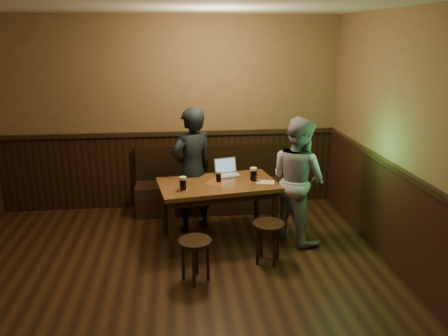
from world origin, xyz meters
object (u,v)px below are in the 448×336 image
object	(u,v)px
stool_left	(195,248)
pint_right	(253,174)
stool_right	(268,231)
laptop	(227,171)
pint_left	(183,184)
bench	(211,190)
pub_table	(218,190)
person_grey	(298,180)
person_suit	(192,170)
pint_mid	(219,176)

from	to	relation	value
stool_left	pint_right	distance (m)	1.32
stool_right	laptop	world-z (taller)	laptop
laptop	stool_right	bearing A→B (deg)	-84.32
pint_left	stool_left	bearing A→B (deg)	-82.05
bench	pint_left	distance (m)	1.43
bench	stool_left	distance (m)	2.00
stool_right	pint_left	world-z (taller)	pint_left
pub_table	pint_right	bearing A→B (deg)	-7.22
pint_right	person_grey	distance (m)	0.56
stool_right	laptop	size ratio (longest dim) A/B	1.38
stool_right	laptop	bearing A→B (deg)	110.99
bench	person_suit	world-z (taller)	person_suit
person_suit	person_grey	distance (m)	1.37
stool_left	pint_left	bearing A→B (deg)	97.95
bench	laptop	distance (m)	0.90
pub_table	pint_right	distance (m)	0.49
stool_right	pint_right	distance (m)	0.81
pint_left	pint_mid	xyz separation A→B (m)	(0.44, 0.26, -0.01)
pint_right	stool_right	bearing A→B (deg)	-84.37
pub_table	stool_left	bearing A→B (deg)	-118.32
pint_right	person_suit	size ratio (longest dim) A/B	0.11
laptop	pint_right	bearing A→B (deg)	-59.70
stool_left	pub_table	bearing A→B (deg)	70.60
bench	pint_right	xyz separation A→B (m)	(0.45, -1.01, 0.54)
stool_right	pint_right	size ratio (longest dim) A/B	2.75
stool_right	pint_mid	bearing A→B (deg)	126.72
bench	pint_mid	world-z (taller)	bench
person_suit	pint_mid	bearing A→B (deg)	103.45
laptop	pint_left	bearing A→B (deg)	-152.83
stool_left	laptop	bearing A→B (deg)	68.92
stool_left	stool_right	world-z (taller)	stool_right
pint_left	person_suit	bearing A→B (deg)	77.78
pint_left	stool_right	bearing A→B (deg)	-23.71
stool_right	pub_table	bearing A→B (deg)	128.63
pint_right	person_suit	distance (m)	0.83
person_suit	person_grey	size ratio (longest dim) A/B	1.05
stool_right	person_grey	distance (m)	0.86
pub_table	stool_right	size ratio (longest dim) A/B	3.17
pint_left	laptop	xyz separation A→B (m)	(0.58, 0.53, -0.03)
stool_left	person_suit	bearing A→B (deg)	88.75
pub_table	pint_left	world-z (taller)	pint_left
person_suit	bench	bearing A→B (deg)	-144.30
stool_right	pint_left	distance (m)	1.13
pint_mid	person_suit	size ratio (longest dim) A/B	0.09
pint_left	pint_mid	distance (m)	0.51
person_suit	stool_right	bearing A→B (deg)	99.40
pub_table	person_suit	size ratio (longest dim) A/B	0.93
pint_mid	pint_right	xyz separation A→B (m)	(0.44, -0.02, 0.02)
pub_table	bench	bearing A→B (deg)	81.08
pint_left	pub_table	bearing A→B (deg)	27.66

